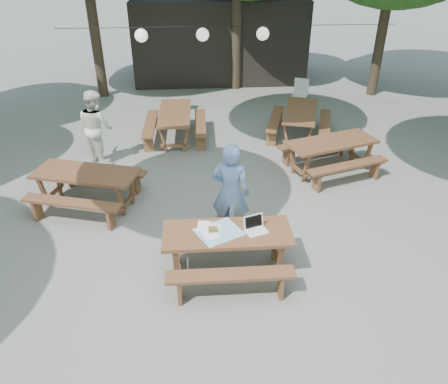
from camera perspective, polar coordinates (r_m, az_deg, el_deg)
name	(u,v)px	position (r m, az deg, el deg)	size (l,w,h in m)	color
ground	(228,248)	(7.65, 0.47, -7.35)	(80.00, 80.00, 0.00)	slate
pavilion	(219,38)	(16.85, -0.68, 19.49)	(6.00, 3.00, 2.80)	black
main_picnic_table	(227,250)	(6.98, 0.41, -7.63)	(2.00, 1.58, 0.75)	#59311F
picnic_table_nw	(88,188)	(9.01, -17.33, 0.50)	(2.26, 2.04, 0.75)	#59311F
picnic_table_ne	(330,156)	(10.16, 13.70, 4.63)	(2.30, 2.10, 0.75)	#59311F
picnic_table_far_w	(175,125)	(11.59, -6.35, 8.67)	(1.61, 2.01, 0.75)	#59311F
picnic_table_far_e	(300,123)	(11.83, 9.86, 8.88)	(2.06, 2.27, 0.75)	#59311F
woman	(230,192)	(7.44, 0.85, -0.02)	(0.67, 0.44, 1.83)	#6C94C6
second_person	(96,127)	(10.57, -16.35, 8.15)	(0.84, 0.66, 1.73)	white
plastic_chair	(299,101)	(13.91, 9.77, 11.68)	(0.58, 0.58, 0.90)	silver
laptop	(255,227)	(6.78, 4.09, -4.57)	(0.40, 0.35, 0.24)	white
tabletop_clutter	(217,231)	(6.76, -0.94, -5.15)	(0.83, 0.79, 0.08)	#3A93C6
paper_lanterns	(203,34)	(12.22, -2.75, 19.86)	(9.00, 0.34, 0.38)	black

